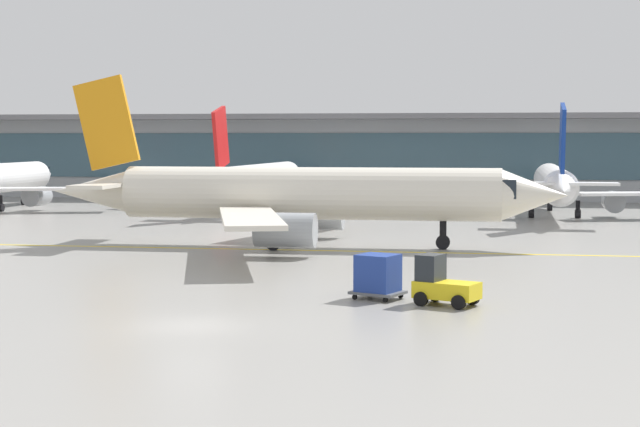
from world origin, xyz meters
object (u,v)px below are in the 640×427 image
gate_airplane_2 (259,180)px  baggage_tug (442,284)px  taxiing_regional_jet (304,195)px  gate_airplane_3 (554,184)px  cargo_dolly_lead (378,275)px

gate_airplane_2 → baggage_tug: 56.09m
taxiing_regional_jet → gate_airplane_3: bearing=58.0°
gate_airplane_2 → gate_airplane_3: same height
gate_airplane_2 → gate_airplane_3: bearing=-93.7°
gate_airplane_3 → gate_airplane_2: bearing=83.8°
gate_airplane_2 → baggage_tug: (19.17, -52.68, -2.01)m
taxiing_regional_jet → baggage_tug: bearing=-65.5°
gate_airplane_2 → taxiing_regional_jet: taxiing_regional_jet is taller
gate_airplane_2 → cargo_dolly_lead: gate_airplane_2 is taller
cargo_dolly_lead → baggage_tug: bearing=-0.0°
taxiing_regional_jet → cargo_dolly_lead: taxiing_regional_jet is taller
taxiing_regional_jet → cargo_dolly_lead: 21.41m
cargo_dolly_lead → gate_airplane_2: bearing=130.6°
gate_airplane_3 → cargo_dolly_lead: gate_airplane_3 is taller
gate_airplane_2 → cargo_dolly_lead: bearing=-158.3°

